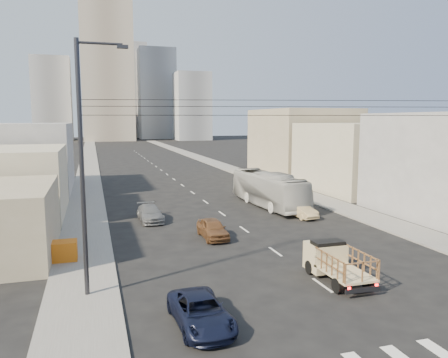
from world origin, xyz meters
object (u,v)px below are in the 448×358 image
flatbed_pickup (336,260)px  sedan_tan (300,210)px  streetlamp_left (84,163)px  navy_pickup (201,312)px  city_bus (269,189)px  crate_stack (61,251)px  sedan_grey (150,213)px  sedan_brown (213,229)px

flatbed_pickup → sedan_tan: size_ratio=1.14×
sedan_tan → streetlamp_left: streetlamp_left is taller
flatbed_pickup → navy_pickup: (-8.04, -3.01, -0.48)m
city_bus → sedan_tan: (0.73, -5.36, -1.03)m
city_bus → crate_stack: size_ratio=6.64×
sedan_tan → sedan_grey: size_ratio=0.86×
city_bus → navy_pickup: bearing=-122.3°
flatbed_pickup → city_bus: bearing=77.5°
city_bus → sedan_grey: bearing=-169.3°
sedan_tan → crate_stack: size_ratio=2.14×
sedan_tan → streetlamp_left: bearing=-151.8°
navy_pickup → sedan_grey: sedan_grey is taller
flatbed_pickup → sedan_brown: flatbed_pickup is taller
flatbed_pickup → sedan_brown: size_ratio=1.08×
flatbed_pickup → streetlamp_left: (-12.42, 1.53, 5.34)m
flatbed_pickup → sedan_tan: (5.06, 14.16, -0.46)m
flatbed_pickup → navy_pickup: bearing=-159.5°
navy_pickup → sedan_tan: 21.60m
navy_pickup → sedan_brown: size_ratio=1.09×
sedan_grey → streetlamp_left: streetlamp_left is taller
city_bus → sedan_tan: city_bus is taller
sedan_brown → crate_stack: size_ratio=2.26×
streetlamp_left → crate_stack: size_ratio=6.67×
sedan_grey → sedan_brown: bearing=-63.9°
flatbed_pickup → city_bus: city_bus is taller
navy_pickup → streetlamp_left: streetlamp_left is taller
navy_pickup → crate_stack: size_ratio=2.47×
sedan_grey → crate_stack: (-6.42, -9.23, 0.04)m
navy_pickup → sedan_tan: (13.10, 17.17, 0.02)m
city_bus → sedan_grey: city_bus is taller
flatbed_pickup → city_bus: size_ratio=0.37×
sedan_tan → sedan_grey: 12.88m
flatbed_pickup → crate_stack: flatbed_pickup is taller
sedan_tan → crate_stack: (-19.08, -6.87, 0.06)m
city_bus → streetlamp_left: streetlamp_left is taller
navy_pickup → crate_stack: 11.91m
flatbed_pickup → sedan_tan: bearing=70.3°
navy_pickup → crate_stack: bearing=117.6°
navy_pickup → sedan_tan: bearing=50.1°
sedan_brown → sedan_grey: size_ratio=0.91×
navy_pickup → city_bus: (12.38, 22.53, 1.05)m
city_bus → crate_stack: city_bus is taller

